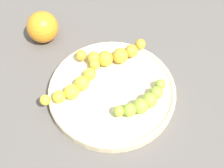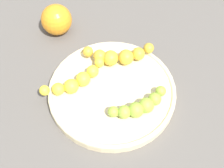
% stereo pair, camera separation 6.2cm
% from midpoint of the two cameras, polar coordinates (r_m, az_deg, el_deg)
% --- Properties ---
extents(ground_plane, '(2.40, 2.40, 0.00)m').
position_cam_midpoint_polar(ground_plane, '(0.66, -2.66, -2.08)').
color(ground_plane, '#56514C').
extents(fruit_bowl, '(0.27, 0.27, 0.02)m').
position_cam_midpoint_polar(fruit_bowl, '(0.65, -2.70, -1.49)').
color(fruit_bowl, beige).
rests_on(fruit_bowl, ground_plane).
extents(banana_yellow, '(0.14, 0.09, 0.03)m').
position_cam_midpoint_polar(banana_yellow, '(0.64, -9.66, -0.43)').
color(banana_yellow, yellow).
rests_on(banana_yellow, fruit_bowl).
extents(banana_green, '(0.12, 0.07, 0.03)m').
position_cam_midpoint_polar(banana_green, '(0.61, 3.07, -3.50)').
color(banana_green, '#8CAD38').
rests_on(banana_green, fruit_bowl).
extents(banana_spotted, '(0.16, 0.06, 0.03)m').
position_cam_midpoint_polar(banana_spotted, '(0.68, -2.40, 5.32)').
color(banana_spotted, gold).
rests_on(banana_spotted, fruit_bowl).
extents(orange_fruit, '(0.08, 0.08, 0.08)m').
position_cam_midpoint_polar(orange_fruit, '(0.77, -15.18, 10.12)').
color(orange_fruit, orange).
rests_on(orange_fruit, ground_plane).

